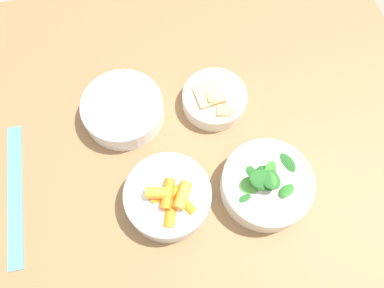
{
  "coord_description": "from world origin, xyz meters",
  "views": [
    {
      "loc": [
        -0.2,
        0.11,
        1.48
      ],
      "look_at": [
        0.08,
        0.05,
        0.8
      ],
      "focal_mm": 35.0,
      "sensor_mm": 36.0,
      "label": 1
    }
  ],
  "objects_px": {
    "ruler": "(15,193)",
    "bowl_greens": "(266,184)",
    "bowl_beans_hotdog": "(123,109)",
    "bowl_cookies": "(214,99)",
    "bowl_carrots": "(168,197)"
  },
  "relations": [
    {
      "from": "ruler",
      "to": "bowl_beans_hotdog",
      "type": "bearing_deg",
      "value": -62.17
    },
    {
      "from": "bowl_greens",
      "to": "bowl_cookies",
      "type": "bearing_deg",
      "value": 13.37
    },
    {
      "from": "bowl_beans_hotdog",
      "to": "bowl_cookies",
      "type": "xyz_separation_m",
      "value": [
        -0.02,
        -0.19,
        -0.0
      ]
    },
    {
      "from": "bowl_beans_hotdog",
      "to": "bowl_cookies",
      "type": "relative_size",
      "value": 1.23
    },
    {
      "from": "bowl_carrots",
      "to": "ruler",
      "type": "bearing_deg",
      "value": 74.68
    },
    {
      "from": "bowl_carrots",
      "to": "bowl_greens",
      "type": "relative_size",
      "value": 0.95
    },
    {
      "from": "bowl_beans_hotdog",
      "to": "ruler",
      "type": "bearing_deg",
      "value": 117.83
    },
    {
      "from": "ruler",
      "to": "bowl_greens",
      "type": "bearing_deg",
      "value": -101.57
    },
    {
      "from": "bowl_carrots",
      "to": "bowl_cookies",
      "type": "bearing_deg",
      "value": -35.98
    },
    {
      "from": "bowl_greens",
      "to": "bowl_cookies",
      "type": "height_order",
      "value": "bowl_greens"
    },
    {
      "from": "bowl_carrots",
      "to": "bowl_greens",
      "type": "distance_m",
      "value": 0.19
    },
    {
      "from": "bowl_greens",
      "to": "bowl_beans_hotdog",
      "type": "distance_m",
      "value": 0.33
    },
    {
      "from": "bowl_cookies",
      "to": "ruler",
      "type": "relative_size",
      "value": 0.47
    },
    {
      "from": "bowl_cookies",
      "to": "ruler",
      "type": "xyz_separation_m",
      "value": [
        -0.11,
        0.43,
        -0.02
      ]
    },
    {
      "from": "bowl_carrots",
      "to": "bowl_cookies",
      "type": "xyz_separation_m",
      "value": [
        0.19,
        -0.14,
        -0.01
      ]
    }
  ]
}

